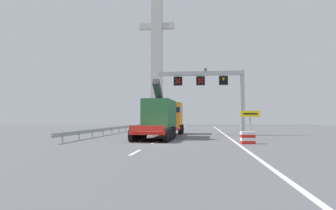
{
  "coord_description": "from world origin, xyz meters",
  "views": [
    {
      "loc": [
        3.61,
        -21.46,
        1.9
      ],
      "look_at": [
        0.24,
        7.49,
        3.18
      ],
      "focal_mm": 30.81,
      "sensor_mm": 36.0,
      "label": 1
    }
  ],
  "objects_px": {
    "heavy_haul_truck_red": "(164,117)",
    "bridge_pylon_distant": "(157,44)",
    "exit_sign_yellow": "(250,117)",
    "crash_barrier_striped": "(248,138)",
    "overhead_lane_gantry": "(214,84)"
  },
  "relations": [
    {
      "from": "heavy_haul_truck_red",
      "to": "bridge_pylon_distant",
      "type": "height_order",
      "value": "bridge_pylon_distant"
    },
    {
      "from": "heavy_haul_truck_red",
      "to": "exit_sign_yellow",
      "type": "relative_size",
      "value": 5.61
    },
    {
      "from": "heavy_haul_truck_red",
      "to": "crash_barrier_striped",
      "type": "bearing_deg",
      "value": -47.61
    },
    {
      "from": "overhead_lane_gantry",
      "to": "heavy_haul_truck_red",
      "type": "relative_size",
      "value": 0.68
    },
    {
      "from": "crash_barrier_striped",
      "to": "bridge_pylon_distant",
      "type": "relative_size",
      "value": 0.03
    },
    {
      "from": "heavy_haul_truck_red",
      "to": "crash_barrier_striped",
      "type": "relative_size",
      "value": 13.3
    },
    {
      "from": "crash_barrier_striped",
      "to": "bridge_pylon_distant",
      "type": "xyz_separation_m",
      "value": [
        -14.73,
        51.59,
        20.62
      ]
    },
    {
      "from": "overhead_lane_gantry",
      "to": "heavy_haul_truck_red",
      "type": "height_order",
      "value": "overhead_lane_gantry"
    },
    {
      "from": "overhead_lane_gantry",
      "to": "crash_barrier_striped",
      "type": "xyz_separation_m",
      "value": [
        1.96,
        -10.33,
        -5.09
      ]
    },
    {
      "from": "bridge_pylon_distant",
      "to": "heavy_haul_truck_red",
      "type": "bearing_deg",
      "value": -80.12
    },
    {
      "from": "exit_sign_yellow",
      "to": "bridge_pylon_distant",
      "type": "height_order",
      "value": "bridge_pylon_distant"
    },
    {
      "from": "crash_barrier_striped",
      "to": "bridge_pylon_distant",
      "type": "height_order",
      "value": "bridge_pylon_distant"
    },
    {
      "from": "bridge_pylon_distant",
      "to": "crash_barrier_striped",
      "type": "bearing_deg",
      "value": -74.06
    },
    {
      "from": "heavy_haul_truck_red",
      "to": "crash_barrier_striped",
      "type": "height_order",
      "value": "heavy_haul_truck_red"
    },
    {
      "from": "exit_sign_yellow",
      "to": "crash_barrier_striped",
      "type": "relative_size",
      "value": 2.37
    }
  ]
}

